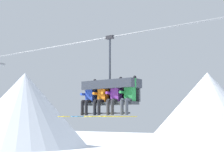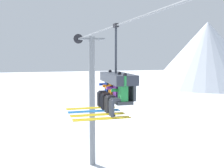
% 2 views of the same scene
% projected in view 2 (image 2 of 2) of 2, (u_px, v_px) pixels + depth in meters
% --- Properties ---
extents(mountain_peak_west, '(23.62, 23.62, 13.54)m').
position_uv_depth(mountain_peak_west, '(207.00, 54.00, 59.10)').
color(mountain_peak_west, silver).
rests_on(mountain_peak_west, ground_plane).
extents(lift_tower_near, '(0.36, 1.88, 8.01)m').
position_uv_depth(lift_tower_near, '(92.00, 98.00, 17.01)').
color(lift_tower_near, slate).
rests_on(lift_tower_near, ground_plane).
extents(lift_cable, '(15.95, 0.05, 0.05)m').
position_uv_depth(lift_cable, '(108.00, 28.00, 9.74)').
color(lift_cable, slate).
extents(chairlift_chair, '(2.08, 0.74, 2.71)m').
position_uv_depth(chairlift_chair, '(118.00, 82.00, 8.96)').
color(chairlift_chair, '#33383D').
extents(skier_blue, '(0.48, 1.70, 1.34)m').
position_uv_depth(skier_blue, '(105.00, 88.00, 9.73)').
color(skier_blue, '#2847B7').
extents(skier_orange, '(0.46, 1.70, 1.23)m').
position_uv_depth(skier_orange, '(109.00, 91.00, 9.20)').
color(skier_orange, orange).
extents(skier_purple, '(0.48, 1.70, 1.34)m').
position_uv_depth(skier_purple, '(114.00, 92.00, 8.67)').
color(skier_purple, purple).
extents(skier_green, '(0.48, 1.70, 1.34)m').
position_uv_depth(skier_green, '(119.00, 95.00, 8.14)').
color(skier_green, '#23843D').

